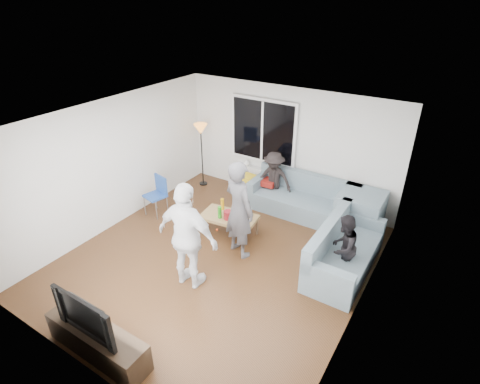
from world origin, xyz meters
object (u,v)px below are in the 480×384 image
Objects in this scene: side_chair at (155,196)px; tv_console at (98,341)px; player_right at (188,237)px; spectator_right at (343,247)px; floor_lamp at (202,155)px; player_left at (239,210)px; coffee_table at (229,224)px; spectator_back at (273,179)px; sofa_right_section at (346,248)px; television at (90,312)px; sofa_back_section at (302,197)px.

tv_console is at bearing -45.64° from side_chair.
player_right is 1.58× the size of spectator_right.
player_right is 1.89m from tv_console.
player_left reaches higher than floor_lamp.
player_right is at bearing -46.44° from spectator_right.
floor_lamp is 0.84× the size of player_left.
spectator_right is 0.74× the size of tv_console.
side_chair is (-1.76, -0.23, 0.23)m from coffee_table.
floor_lamp reaches higher than spectator_back.
tv_console is (0.10, -3.31, 0.02)m from coffee_table.
side_chair is 0.67× the size of spectator_back.
sofa_right_section is 4.14m from television.
side_chair reaches higher than coffee_table.
sofa_right_section is at bearing -42.53° from sofa_back_section.
side_chair is 0.55× the size of floor_lamp.
coffee_table is 1.56m from spectator_back.
player_left is at bearing 8.40° from side_chair.
player_right is at bearing -80.08° from coffee_table.
spectator_right is at bearing -148.68° from player_left.
sofa_right_section is 1.57× the size of spectator_back.
player_left is at bearing -39.94° from coffee_table.
floor_lamp is 5.15m from tv_console.
spectator_right is (0.00, -0.23, 0.17)m from sofa_right_section.
side_chair reaches higher than sofa_back_section.
sofa_back_section is 2.67× the size of side_chair.
floor_lamp reaches higher than sofa_back_section.
side_chair is at bearing -80.59° from spectator_right.
sofa_back_section is 3.13m from player_right.
television is at bearing -27.19° from spectator_right.
player_left reaches higher than coffee_table.
floor_lamp is at bearing -103.40° from spectator_right.
player_right reaches higher than floor_lamp.
player_left reaches higher than sofa_back_section.
side_chair is (-4.07, -0.40, 0.01)m from sofa_right_section.
spectator_back reaches higher than coffee_table.
player_left reaches higher than television.
player_left is at bearing -91.25° from spectator_back.
coffee_table is 2.34m from spectator_right.
floor_lamp is 1.22× the size of spectator_back.
floor_lamp is at bearing 179.97° from sofa_back_section.
player_right is at bearing 130.46° from sofa_right_section.
player_right is 2.56m from spectator_right.
player_right is 1.16× the size of tv_console.
sofa_back_section is at bearing -12.73° from spectator_back.
player_right is at bearing -56.09° from floor_lamp.
side_chair is at bearing -172.69° from coffee_table.
coffee_table is at bearing 20.63° from side_chair.
tv_console is (-0.40, -2.89, -0.70)m from player_left.
side_chair is 0.46× the size of player_right.
television is (-0.18, -1.75, -0.19)m from player_right.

